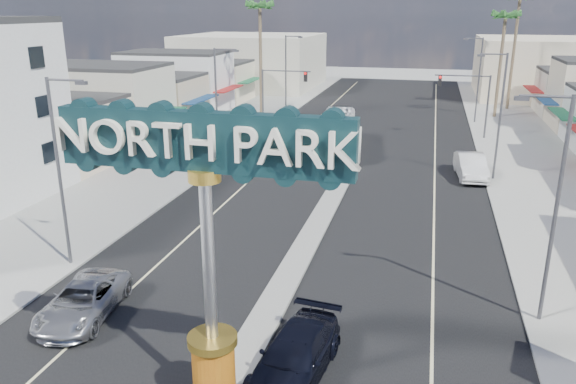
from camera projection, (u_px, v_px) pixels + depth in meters
The scene contains 25 objects.
ground at pixel (348, 170), 43.24m from camera, with size 160.00×160.00×0.00m, color gray.
road at pixel (348, 170), 43.23m from camera, with size 20.00×120.00×0.01m, color black.
median_island at pixel (302, 252), 28.47m from camera, with size 1.30×30.00×0.16m, color gray.
sidewalk_left at pixel (180, 158), 46.48m from camera, with size 8.00×120.00×0.12m, color gray.
sidewalk_right at pixel (543, 183), 39.95m from camera, with size 8.00×120.00×0.12m, color gray.
storefront_row_left at pixel (144, 96), 59.88m from camera, with size 12.00×42.00×6.00m, color beige.
backdrop_far_left at pixel (252, 61), 88.59m from camera, with size 20.00×20.00×8.00m, color #B7B29E.
backdrop_far_right at pixel (553, 68), 78.32m from camera, with size 20.00×20.00×8.00m, color beige.
gateway_sign at pixel (207, 232), 15.58m from camera, with size 8.20×1.50×9.15m.
traffic_signal_left at pixel (280, 87), 56.94m from camera, with size 5.09×0.45×6.00m.
traffic_signal_right at pixel (468, 93), 52.66m from camera, with size 5.09×0.45×6.00m.
streetlight_l_near at pixel (61, 164), 25.67m from camera, with size 2.03×0.22×9.00m.
streetlight_l_mid at pixel (218, 99), 44.09m from camera, with size 2.03×0.22×9.00m.
streetlight_l_far at pixel (287, 71), 64.36m from camera, with size 2.03×0.22×9.00m.
streetlight_r_near at pixel (553, 201), 20.80m from camera, with size 2.03×0.22×9.00m.
streetlight_r_mid at pixel (498, 111), 39.23m from camera, with size 2.03×0.22×9.00m.
streetlight_r_far at pixel (478, 76), 59.50m from camera, with size 2.03×0.22×9.00m.
palm_left_far at pixel (260, 12), 61.12m from camera, with size 2.60×2.60×13.10m.
palm_right_mid at pixel (505, 21), 60.86m from camera, with size 2.60×2.60×12.10m.
palm_right_far at pixel (519, 4), 65.37m from camera, with size 2.60×2.60×14.10m.
suv_left at pixel (83, 301), 22.48m from camera, with size 2.35×5.11×1.42m, color #A7A8AC.
suv_right at pixel (295, 356), 18.81m from camera, with size 2.13×5.25×1.52m, color black.
car_parked_left at pixel (277, 145), 47.90m from camera, with size 1.73×4.29×1.46m, color slate.
car_parked_right at pixel (471, 166), 41.02m from camera, with size 1.87×5.36×1.77m, color silver.
city_bus at pixel (336, 133), 48.67m from camera, with size 2.68×11.45×3.19m, color white.
Camera 1 is at (5.73, -11.48, 11.84)m, focal length 35.00 mm.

